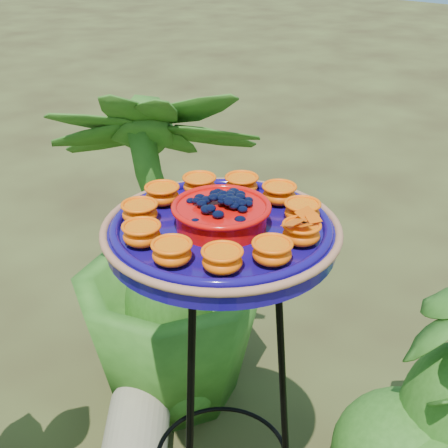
{
  "coord_description": "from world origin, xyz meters",
  "views": [
    {
      "loc": [
        -0.7,
        -0.61,
        1.52
      ],
      "look_at": [
        0.13,
        0.05,
        0.96
      ],
      "focal_mm": 50.0,
      "sensor_mm": 36.0,
      "label": 1
    }
  ],
  "objects": [
    {
      "name": "tripod_stand",
      "position": [
        0.15,
        0.07,
        0.55
      ],
      "size": [
        0.42,
        0.42,
        0.9
      ],
      "rotation": [
        0.0,
        0.0,
        -0.35
      ],
      "color": "black",
      "rests_on": "ground"
    },
    {
      "name": "feeder_dish",
      "position": [
        0.15,
        0.07,
        0.94
      ],
      "size": [
        0.58,
        0.58,
        0.11
      ],
      "rotation": [
        0.0,
        0.0,
        -0.35
      ],
      "color": "#120860",
      "rests_on": "tripod_stand"
    },
    {
      "name": "shrub_back_right",
      "position": [
        0.5,
        0.57,
        0.55
      ],
      "size": [
        0.88,
        0.88,
        1.11
      ],
      "primitive_type": "imported",
      "rotation": [
        0.0,
        0.0,
        2.34
      ],
      "color": "#265416",
      "rests_on": "ground"
    }
  ]
}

